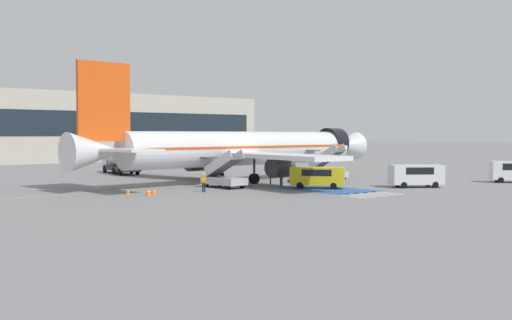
# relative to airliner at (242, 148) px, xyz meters

# --- Properties ---
(ground_plane) EXTENTS (600.00, 600.00, 0.00)m
(ground_plane) POSITION_rel_airliner_xyz_m (1.53, -0.05, -3.74)
(ground_plane) COLOR slate
(apron_leadline_yellow) EXTENTS (75.23, 5.45, 0.01)m
(apron_leadline_yellow) POSITION_rel_airliner_xyz_m (0.70, 0.05, -3.74)
(apron_leadline_yellow) COLOR gold
(apron_leadline_yellow) RESTS_ON ground_plane
(apron_stand_patch_blue) EXTENTS (6.05, 9.92, 0.01)m
(apron_stand_patch_blue) POSITION_rel_airliner_xyz_m (0.70, -12.20, -3.74)
(apron_stand_patch_blue) COLOR #2856A8
(apron_stand_patch_blue) RESTS_ON ground_plane
(apron_walkway_bar_0) EXTENTS (0.44, 3.60, 0.01)m
(apron_walkway_bar_0) POSITION_rel_airliner_xyz_m (-2.30, -18.45, -3.74)
(apron_walkway_bar_0) COLOR silver
(apron_walkway_bar_0) RESTS_ON ground_plane
(apron_walkway_bar_1) EXTENTS (0.44, 3.60, 0.01)m
(apron_walkway_bar_1) POSITION_rel_airliner_xyz_m (-1.10, -18.45, -3.74)
(apron_walkway_bar_1) COLOR silver
(apron_walkway_bar_1) RESTS_ON ground_plane
(apron_walkway_bar_2) EXTENTS (0.44, 3.60, 0.01)m
(apron_walkway_bar_2) POSITION_rel_airliner_xyz_m (0.10, -18.45, -3.74)
(apron_walkway_bar_2) COLOR silver
(apron_walkway_bar_2) RESTS_ON ground_plane
(apron_walkway_bar_3) EXTENTS (0.44, 3.60, 0.01)m
(apron_walkway_bar_3) POSITION_rel_airliner_xyz_m (1.30, -18.45, -3.74)
(apron_walkway_bar_3) COLOR silver
(apron_walkway_bar_3) RESTS_ON ground_plane
(apron_walkway_bar_4) EXTENTS (0.44, 3.60, 0.01)m
(apron_walkway_bar_4) POSITION_rel_airliner_xyz_m (2.50, -18.45, -3.74)
(apron_walkway_bar_4) COLOR silver
(apron_walkway_bar_4) RESTS_ON ground_plane
(airliner) EXTENTS (41.41, 33.35, 12.01)m
(airliner) POSITION_rel_airliner_xyz_m (0.00, 0.00, 0.00)
(airliner) COLOR silver
(airliner) RESTS_ON ground_plane
(boarding_stairs_forward) EXTENTS (2.53, 5.35, 4.26)m
(boarding_stairs_forward) POSITION_rel_airliner_xyz_m (9.63, -3.78, -2.72)
(boarding_stairs_forward) COLOR #ADB2BA
(boarding_stairs_forward) RESTS_ON ground_plane
(boarding_stairs_aft) EXTENTS (2.53, 5.35, 3.86)m
(boarding_stairs_aft) POSITION_rel_airliner_xyz_m (-6.03, -4.87, -2.77)
(boarding_stairs_aft) COLOR #ADB2BA
(boarding_stairs_aft) RESTS_ON ground_plane
(fuel_tanker) EXTENTS (3.66, 9.35, 3.69)m
(fuel_tanker) POSITION_rel_airliner_xyz_m (-4.61, 20.66, -1.86)
(fuel_tanker) COLOR #38383D
(fuel_tanker) RESTS_ON ground_plane
(service_van_0) EXTENTS (4.86, 5.25, 2.08)m
(service_van_0) POSITION_rel_airliner_xyz_m (0.88, -11.10, -2.49)
(service_van_0) COLOR yellow
(service_van_0) RESTS_ON ground_plane
(service_van_1) EXTENTS (5.47, 4.57, 2.25)m
(service_van_1) POSITION_rel_airliner_xyz_m (9.29, -16.63, -2.40)
(service_van_1) COLOR silver
(service_van_1) RESTS_ON ground_plane
(service_van_2) EXTENTS (4.32, 4.39, 2.35)m
(service_van_2) POSITION_rel_airliner_xyz_m (22.39, -19.62, -2.35)
(service_van_2) COLOR silver
(service_van_2) RESTS_ON ground_plane
(baggage_cart) EXTENTS (2.66, 1.61, 0.87)m
(baggage_cart) POSITION_rel_airliner_xyz_m (4.33, -4.94, -3.48)
(baggage_cart) COLOR gray
(baggage_cart) RESTS_ON ground_plane
(ground_crew_0) EXTENTS (0.49, 0.38, 1.77)m
(ground_crew_0) POSITION_rel_airliner_xyz_m (-0.05, -6.77, -2.72)
(ground_crew_0) COLOR black
(ground_crew_0) RESTS_ON ground_plane
(ground_crew_1) EXTENTS (0.48, 0.44, 1.79)m
(ground_crew_1) POSITION_rel_airliner_xyz_m (-10.02, -7.30, -2.71)
(ground_crew_1) COLOR #191E38
(ground_crew_1) RESTS_ON ground_plane
(ground_crew_2) EXTENTS (0.45, 0.48, 1.81)m
(ground_crew_2) POSITION_rel_airliner_xyz_m (0.34, -4.58, -2.69)
(ground_crew_2) COLOR black
(ground_crew_2) RESTS_ON ground_plane
(traffic_cone_0) EXTENTS (0.62, 0.62, 0.69)m
(traffic_cone_0) POSITION_rel_airliner_xyz_m (-15.59, -7.02, -3.39)
(traffic_cone_0) COLOR orange
(traffic_cone_0) RESTS_ON ground_plane
(traffic_cone_1) EXTENTS (0.45, 0.45, 0.50)m
(traffic_cone_1) POSITION_rel_airliner_xyz_m (-16.45, -4.84, -3.49)
(traffic_cone_1) COLOR orange
(traffic_cone_1) RESTS_ON ground_plane
(traffic_cone_2) EXTENTS (0.51, 0.51, 0.57)m
(traffic_cone_2) POSITION_rel_airliner_xyz_m (-14.58, -6.16, -3.46)
(traffic_cone_2) COLOR orange
(traffic_cone_2) RESTS_ON ground_plane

